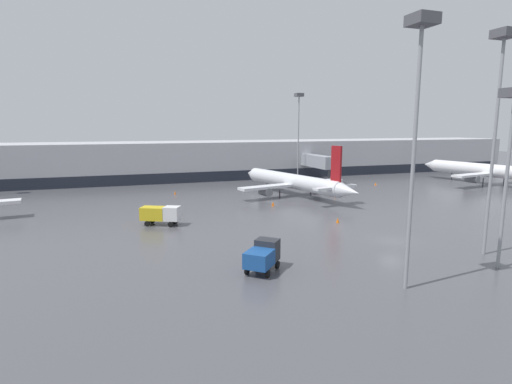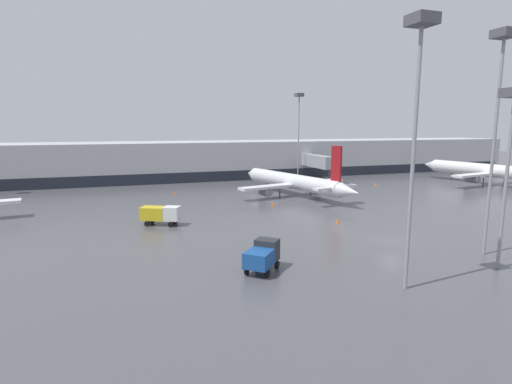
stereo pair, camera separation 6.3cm
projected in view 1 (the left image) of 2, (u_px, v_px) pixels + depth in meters
name	position (u px, v px, depth m)	size (l,w,h in m)	color
ground_plane	(392.00, 241.00, 44.72)	(320.00, 320.00, 0.00)	#4C4C51
terminal_building	(237.00, 159.00, 101.75)	(160.00, 28.24, 9.00)	#B2B2B7
parked_jet_0	(294.00, 182.00, 73.29)	(22.53, 31.65, 9.64)	silver
parked_jet_1	(492.00, 171.00, 86.46)	(23.99, 34.18, 10.53)	white
service_truck_0	(161.00, 214.00, 51.61)	(5.28, 3.88, 2.49)	gold
service_truck_1	(263.00, 255.00, 35.17)	(4.15, 4.29, 2.62)	#19478C
traffic_cone_0	(338.00, 220.00, 53.12)	(0.45, 0.45, 0.68)	orange
traffic_cone_1	(175.00, 192.00, 75.33)	(0.38, 0.38, 0.70)	orange
traffic_cone_2	(335.00, 195.00, 72.41)	(0.38, 0.38, 0.78)	orange
traffic_cone_3	(273.00, 204.00, 64.26)	(0.47, 0.47, 0.78)	orange
traffic_cone_4	(376.00, 184.00, 87.22)	(0.48, 0.48, 0.56)	orange
apron_light_mast_0	(512.00, 125.00, 34.07)	(1.80, 1.80, 15.89)	gray
apron_light_mast_1	(500.00, 84.00, 37.38)	(1.80, 1.80, 21.52)	gray
apron_light_mast_5	(299.00, 113.00, 94.17)	(1.80, 1.80, 20.38)	gray
apron_light_mast_6	(419.00, 80.00, 29.01)	(1.80, 1.80, 20.57)	gray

